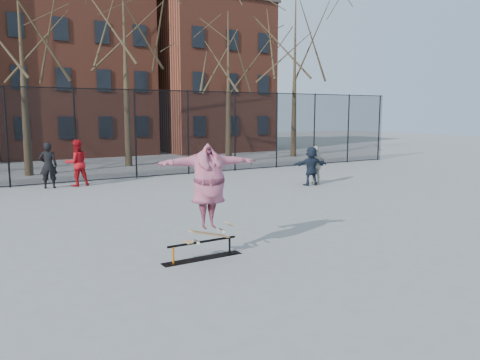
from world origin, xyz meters
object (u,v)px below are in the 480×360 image
skateboard (209,237)px  skater (209,193)px  bystander_white (316,165)px  skate_rail (202,252)px  bystander_red (77,163)px  bystander_black (48,165)px  bystander_navy (311,166)px

skateboard → skater: (0.00, 0.00, 0.92)m
skater → bystander_white: bearing=46.7°
skate_rail → skateboard: skateboard is taller
skateboard → skater: bearing=0.0°
skater → bystander_red: skater is taller
bystander_black → bystander_white: size_ratio=1.13×
bystander_black → bystander_navy: bearing=169.1°
skateboard → bystander_black: size_ratio=0.52×
skateboard → bystander_navy: size_ratio=0.59×
skateboard → bystander_white: bearing=37.8°
skateboard → bystander_red: size_ratio=0.50×
bystander_red → skateboard: bearing=84.3°
bystander_white → bystander_black: bearing=-18.3°
bystander_black → bystander_red: bearing=-163.8°
bystander_black → skate_rail: bearing=111.9°
bystander_red → skate_rail: bearing=83.5°
skateboard → skater: skater is taller
bystander_black → bystander_navy: bystander_black is taller
skate_rail → bystander_black: bearing=95.7°
skater → bystander_white: size_ratio=1.33×
skateboard → bystander_navy: bearing=38.5°
skater → bystander_red: bearing=99.9°
bystander_red → bystander_navy: size_ratio=1.18×
bystander_white → skateboard: bearing=45.3°
skate_rail → bystander_red: size_ratio=0.92×
bystander_white → skate_rail: bearing=44.8°
skate_rail → skateboard: (0.16, 0.00, 0.29)m
skater → skate_rail: bearing=-171.1°
bystander_black → skater: bearing=112.7°
skater → bystander_navy: (8.01, 6.39, -0.56)m
bystander_red → bystander_navy: bystander_red is taller
skateboard → bystander_navy: 10.25m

